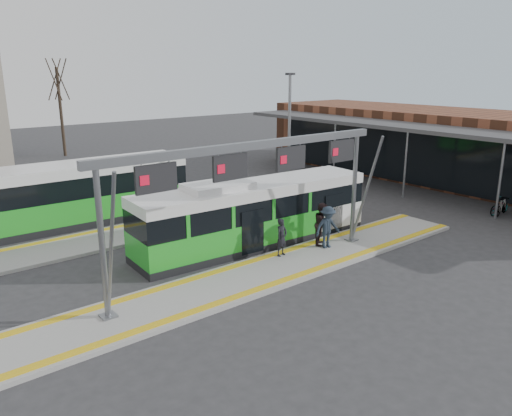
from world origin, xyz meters
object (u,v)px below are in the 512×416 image
(passenger_b, at_px, (322,224))
(passenger_c, at_px, (328,227))
(hero_bus, at_px, (254,214))
(passenger_a, at_px, (282,237))
(gantry, at_px, (256,169))

(passenger_b, height_order, passenger_c, passenger_b)
(hero_bus, relative_size, passenger_b, 6.02)
(hero_bus, height_order, passenger_a, hero_bus)
(passenger_b, bearing_deg, hero_bus, 97.38)
(gantry, height_order, hero_bus, gantry)
(passenger_b, bearing_deg, passenger_a, 141.46)
(gantry, distance_m, hero_bus, 4.56)
(gantry, relative_size, hero_bus, 1.10)
(passenger_b, xyz_separation_m, passenger_c, (-0.14, -0.45, -0.02))
(gantry, bearing_deg, passenger_c, 1.25)
(gantry, distance_m, passenger_b, 5.41)
(passenger_b, relative_size, passenger_c, 1.02)
(gantry, bearing_deg, passenger_b, 7.09)
(hero_bus, relative_size, passenger_a, 7.11)
(hero_bus, xyz_separation_m, passenger_b, (2.18, -2.29, -0.34))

